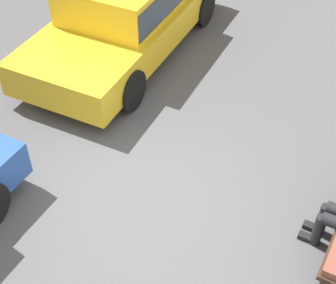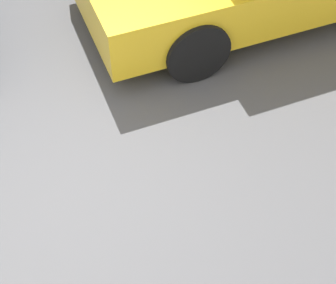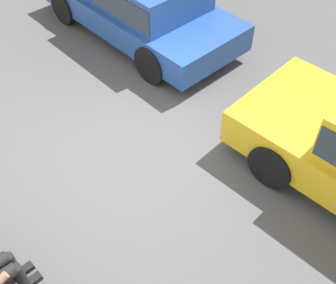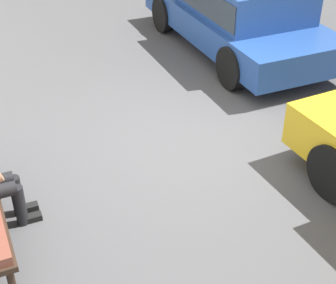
% 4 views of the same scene
% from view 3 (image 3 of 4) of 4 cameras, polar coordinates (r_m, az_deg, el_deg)
% --- Properties ---
extents(ground_plane, '(60.00, 60.00, 0.00)m').
position_cam_3_polar(ground_plane, '(6.32, -3.41, -1.43)').
color(ground_plane, '#4C4C4F').
extents(parked_car_mid, '(4.31, 1.89, 1.36)m').
position_cam_3_polar(parked_car_mid, '(8.43, -3.85, 18.69)').
color(parked_car_mid, '#23478E').
rests_on(parked_car_mid, ground_plane).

